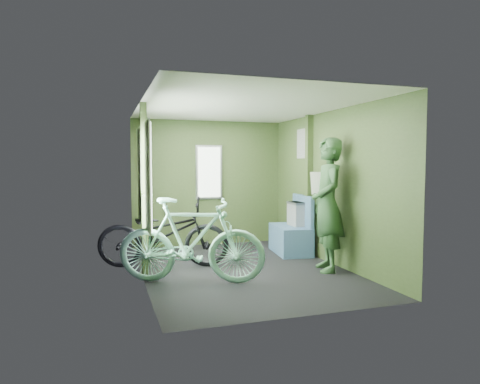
{
  "coord_description": "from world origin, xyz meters",
  "views": [
    {
      "loc": [
        -1.88,
        -5.73,
        1.5
      ],
      "look_at": [
        0.0,
        0.1,
        1.1
      ],
      "focal_mm": 32.0,
      "sensor_mm": 36.0,
      "label": 1
    }
  ],
  "objects_px": {
    "bicycle_black": "(164,267)",
    "waste_box": "(298,227)",
    "bicycle_mint": "(191,284)",
    "passenger": "(328,204)",
    "bench_seat": "(292,236)"
  },
  "relations": [
    {
      "from": "bicycle_black",
      "to": "waste_box",
      "type": "relative_size",
      "value": 2.18
    },
    {
      "from": "bicycle_mint",
      "to": "passenger",
      "type": "xyz_separation_m",
      "value": [
        1.96,
        0.11,
        0.94
      ]
    },
    {
      "from": "waste_box",
      "to": "bench_seat",
      "type": "distance_m",
      "value": 0.18
    },
    {
      "from": "bicycle_mint",
      "to": "bicycle_black",
      "type": "bearing_deg",
      "value": 34.02
    },
    {
      "from": "bicycle_mint",
      "to": "waste_box",
      "type": "distance_m",
      "value": 2.54
    },
    {
      "from": "bicycle_black",
      "to": "bicycle_mint",
      "type": "height_order",
      "value": "bicycle_mint"
    },
    {
      "from": "bicycle_black",
      "to": "bench_seat",
      "type": "distance_m",
      "value": 2.25
    },
    {
      "from": "passenger",
      "to": "bicycle_mint",
      "type": "bearing_deg",
      "value": -72.9
    },
    {
      "from": "passenger",
      "to": "bench_seat",
      "type": "xyz_separation_m",
      "value": [
        0.03,
        1.24,
        -0.65
      ]
    },
    {
      "from": "bicycle_black",
      "to": "bicycle_mint",
      "type": "relative_size",
      "value": 1.02
    },
    {
      "from": "bicycle_black",
      "to": "bench_seat",
      "type": "bearing_deg",
      "value": -66.0
    },
    {
      "from": "bicycle_mint",
      "to": "bench_seat",
      "type": "bearing_deg",
      "value": -33.9
    },
    {
      "from": "bicycle_black",
      "to": "bicycle_mint",
      "type": "xyz_separation_m",
      "value": [
        0.21,
        -0.99,
        0.0
      ]
    },
    {
      "from": "bicycle_black",
      "to": "bench_seat",
      "type": "xyz_separation_m",
      "value": [
        2.21,
        0.37,
        0.29
      ]
    },
    {
      "from": "passenger",
      "to": "bench_seat",
      "type": "distance_m",
      "value": 1.4
    }
  ]
}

